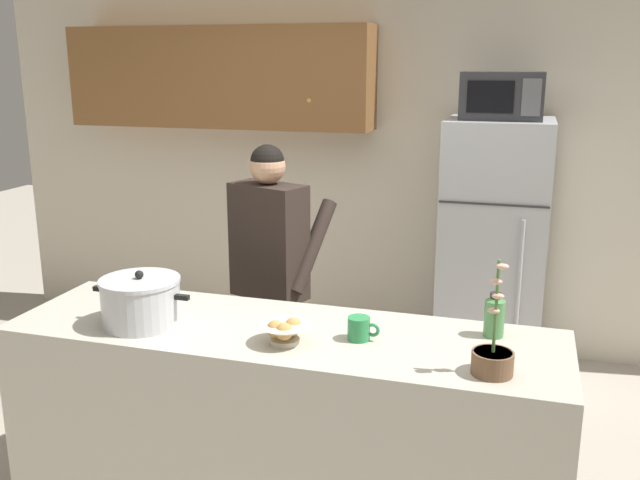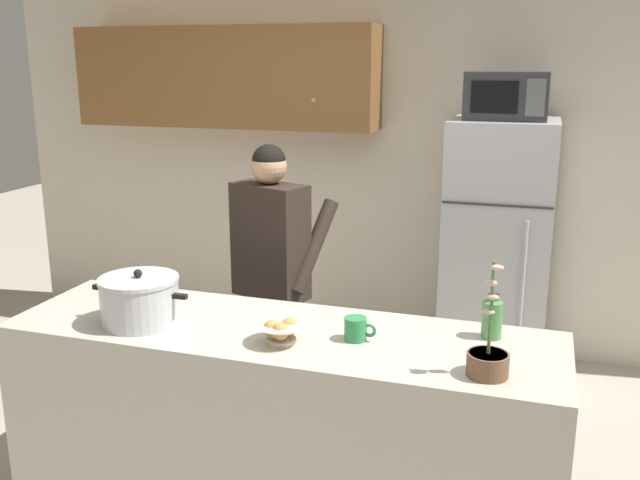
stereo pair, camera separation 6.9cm
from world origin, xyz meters
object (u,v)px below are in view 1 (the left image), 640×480
(bottle_near_edge, at_px, (494,315))
(bread_bowl, at_px, (285,331))
(person_near_pot, at_px, (270,258))
(coffee_mug, at_px, (360,329))
(refrigerator, at_px, (493,251))
(potted_orchid, at_px, (493,358))
(microwave, at_px, (502,96))
(cooking_pot, at_px, (141,301))

(bottle_near_edge, bearing_deg, bread_bowl, -158.17)
(person_near_pot, bearing_deg, coffee_mug, -49.60)
(refrigerator, bearing_deg, bottle_near_edge, -86.92)
(bread_bowl, distance_m, potted_orchid, 0.80)
(refrigerator, bearing_deg, microwave, -89.93)
(person_near_pot, bearing_deg, bread_bowl, -66.18)
(refrigerator, xyz_separation_m, cooking_pot, (-1.35, -1.96, 0.19))
(coffee_mug, bearing_deg, potted_orchid, -18.02)
(refrigerator, bearing_deg, bread_bowl, -109.35)
(bread_bowl, height_order, bottle_near_edge, bottle_near_edge)
(bread_bowl, relative_size, potted_orchid, 0.50)
(person_near_pot, bearing_deg, refrigerator, 43.83)
(microwave, bearing_deg, person_near_pot, -136.76)
(coffee_mug, bearing_deg, microwave, 77.04)
(person_near_pot, relative_size, bottle_near_edge, 8.58)
(person_near_pot, distance_m, bottle_near_edge, 1.34)
(refrigerator, bearing_deg, cooking_pot, -124.53)
(person_near_pot, height_order, bread_bowl, person_near_pot)
(bread_bowl, bearing_deg, cooking_pot, 177.82)
(person_near_pot, height_order, cooking_pot, person_near_pot)
(person_near_pot, height_order, coffee_mug, person_near_pot)
(coffee_mug, xyz_separation_m, bread_bowl, (-0.27, -0.12, 0.00))
(bread_bowl, bearing_deg, coffee_mug, 24.16)
(bread_bowl, bearing_deg, potted_orchid, -3.49)
(cooking_pot, xyz_separation_m, bread_bowl, (0.65, -0.02, -0.05))
(cooking_pot, distance_m, bottle_near_edge, 1.47)
(microwave, bearing_deg, potted_orchid, -87.02)
(cooking_pot, bearing_deg, potted_orchid, -2.90)
(refrigerator, height_order, cooking_pot, refrigerator)
(cooking_pot, distance_m, bread_bowl, 0.65)
(cooking_pot, height_order, bottle_near_edge, cooking_pot)
(refrigerator, height_order, microwave, microwave)
(microwave, xyz_separation_m, bread_bowl, (-0.70, -1.96, -0.83))
(microwave, relative_size, bread_bowl, 2.25)
(refrigerator, relative_size, potted_orchid, 3.92)
(coffee_mug, height_order, bread_bowl, bread_bowl)
(microwave, height_order, potted_orchid, microwave)
(coffee_mug, height_order, potted_orchid, potted_orchid)
(microwave, distance_m, cooking_pot, 2.49)
(cooking_pot, bearing_deg, refrigerator, 55.47)
(refrigerator, height_order, coffee_mug, refrigerator)
(coffee_mug, relative_size, bread_bowl, 0.62)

